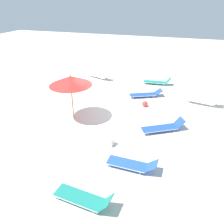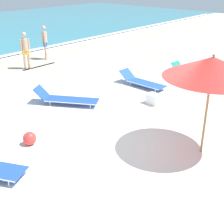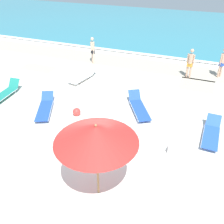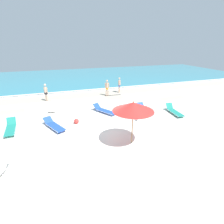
# 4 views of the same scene
# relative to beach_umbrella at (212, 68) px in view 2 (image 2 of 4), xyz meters

# --- Properties ---
(ground_plane) EXTENTS (60.00, 60.00, 0.16)m
(ground_plane) POSITION_rel_beach_umbrella_xyz_m (-0.99, 1.52, -2.35)
(ground_plane) COLOR silver
(beach_umbrella) EXTENTS (2.32, 2.32, 2.59)m
(beach_umbrella) POSITION_rel_beach_umbrella_xyz_m (0.00, 0.00, 0.00)
(beach_umbrella) COLOR #9E7547
(beach_umbrella) RESTS_ON ground_plane
(sun_lounger_under_umbrella) EXTENTS (0.67, 2.07, 0.54)m
(sun_lounger_under_umbrella) POSITION_rel_beach_umbrella_xyz_m (3.09, 4.20, -2.06)
(sun_lounger_under_umbrella) COLOR blue
(sun_lounger_under_umbrella) RESTS_ON ground_plane
(sun_lounger_near_water_right) EXTENTS (1.67, 2.24, 0.59)m
(sun_lounger_near_water_right) POSITION_rel_beach_umbrella_xyz_m (-0.22, 5.10, -2.05)
(sun_lounger_near_water_right) COLOR blue
(sun_lounger_near_water_right) RESTS_ON ground_plane
(sun_lounger_mid_beach_solo) EXTENTS (0.80, 2.14, 0.62)m
(sun_lounger_mid_beach_solo) POSITION_rel_beach_umbrella_xyz_m (5.25, 3.06, -2.05)
(sun_lounger_mid_beach_solo) COLOR #1E8475
(sun_lounger_mid_beach_solo) RESTS_ON ground_plane
(beachgoer_wading_adult) EXTENTS (0.32, 0.38, 1.76)m
(beachgoer_wading_adult) POSITION_rel_beach_umbrella_xyz_m (3.20, 10.64, -1.27)
(beachgoer_wading_adult) COLOR tan
(beachgoer_wading_adult) RESTS_ON ground_plane
(beachgoer_shoreline_child) EXTENTS (0.44, 0.27, 1.76)m
(beachgoer_shoreline_child) POSITION_rel_beach_umbrella_xyz_m (1.46, 9.86, -1.27)
(beachgoer_shoreline_child) COLOR tan
(beachgoer_shoreline_child) RESTS_ON ground_plane
(beach_ball) EXTENTS (0.37, 0.37, 0.37)m
(beach_ball) POSITION_rel_beach_umbrella_xyz_m (-2.75, 3.67, -2.08)
(beach_ball) COLOR red
(beach_ball) RESTS_ON ground_plane
(cooler_box) EXTENTS (0.43, 0.55, 0.37)m
(cooler_box) POSITION_rel_beach_umbrella_xyz_m (1.85, 2.77, -2.08)
(cooler_box) COLOR white
(cooler_box) RESTS_ON ground_plane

